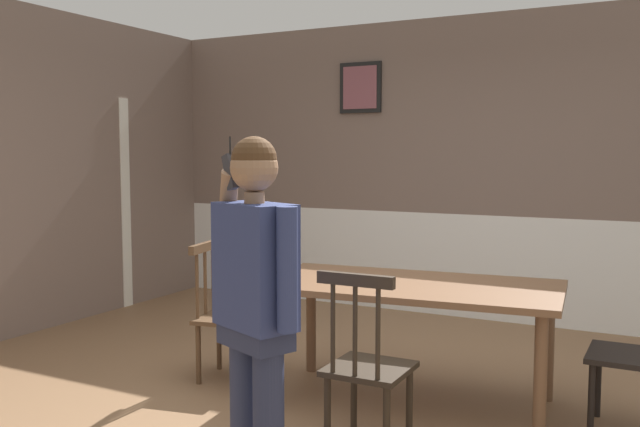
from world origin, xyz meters
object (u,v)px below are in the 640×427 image
at_px(dining_table, 409,296).
at_px(person_figure, 256,295).
at_px(chair_near_window, 226,314).
at_px(chair_by_doorway, 638,353).
at_px(chair_at_table_head, 367,367).

relative_size(dining_table, person_figure, 1.16).
height_order(chair_near_window, chair_by_doorway, chair_near_window).
relative_size(dining_table, chair_by_doorway, 2.03).
distance_m(dining_table, chair_by_doorway, 1.31).
distance_m(dining_table, person_figure, 1.47).
bearing_deg(chair_near_window, chair_by_doorway, 84.42).
xyz_separation_m(chair_by_doorway, chair_at_table_head, (-1.21, -0.98, 0.02)).
height_order(chair_near_window, chair_at_table_head, chair_at_table_head).
height_order(dining_table, person_figure, person_figure).
distance_m(chair_by_doorway, chair_at_table_head, 1.55).
height_order(dining_table, chair_at_table_head, chair_at_table_head).
bearing_deg(chair_at_table_head, person_figure, -116.03).
relative_size(chair_by_doorway, chair_at_table_head, 0.95).
distance_m(dining_table, chair_near_window, 1.31).
height_order(chair_by_doorway, chair_at_table_head, chair_at_table_head).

